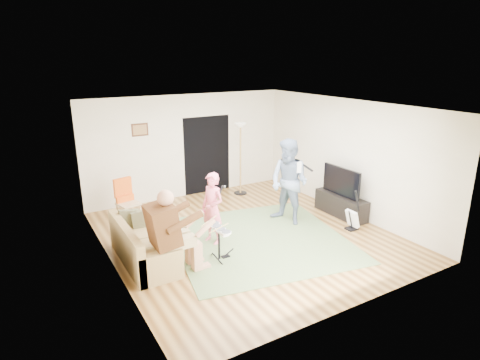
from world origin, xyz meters
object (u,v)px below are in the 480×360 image
(sofa, at_px, (140,249))
(drum_kit, at_px, (219,245))
(torchiere_lamp, at_px, (240,146))
(singer, at_px, (212,209))
(television, at_px, (341,181))
(guitarist, at_px, (289,182))
(dining_chair, at_px, (128,207))
(tv_cabinet, at_px, (341,205))
(guitar_spare, at_px, (353,218))

(sofa, relative_size, drum_kit, 2.86)
(drum_kit, distance_m, torchiere_lamp, 3.92)
(singer, relative_size, television, 1.30)
(guitarist, height_order, television, guitarist)
(television, bearing_deg, sofa, 177.98)
(drum_kit, bearing_deg, television, 7.96)
(sofa, bearing_deg, guitarist, 2.11)
(singer, relative_size, dining_chair, 1.42)
(singer, bearing_deg, tv_cabinet, 67.94)
(drum_kit, height_order, tv_cabinet, drum_kit)
(sofa, bearing_deg, tv_cabinet, -2.00)
(drum_kit, xyz_separation_m, guitarist, (2.16, 0.78, 0.67))
(sofa, bearing_deg, drum_kit, -26.84)
(dining_chair, height_order, tv_cabinet, dining_chair)
(guitarist, relative_size, tv_cabinet, 1.37)
(guitar_spare, bearing_deg, guitarist, 133.00)
(guitarist, distance_m, tv_cabinet, 1.54)
(singer, bearing_deg, torchiere_lamp, 121.12)
(drum_kit, distance_m, television, 3.53)
(guitar_spare, relative_size, tv_cabinet, 0.64)
(torchiere_lamp, bearing_deg, guitarist, -92.06)
(guitarist, height_order, tv_cabinet, guitarist)
(dining_chair, relative_size, tv_cabinet, 0.73)
(guitar_spare, relative_size, television, 0.80)
(drum_kit, bearing_deg, guitarist, 19.76)
(sofa, distance_m, drum_kit, 1.44)
(singer, distance_m, guitarist, 1.94)
(sofa, xyz_separation_m, television, (4.73, -0.17, 0.59))
(tv_cabinet, bearing_deg, singer, 175.95)
(guitar_spare, distance_m, dining_chair, 4.97)
(guitarist, bearing_deg, guitar_spare, 25.20)
(dining_chair, height_order, television, television)
(torchiere_lamp, xyz_separation_m, tv_cabinet, (1.26, -2.56, -1.08))
(sofa, xyz_separation_m, tv_cabinet, (4.78, -0.17, -0.01))
(drum_kit, bearing_deg, dining_chair, 110.40)
(drum_kit, relative_size, tv_cabinet, 0.47)
(sofa, distance_m, torchiere_lamp, 4.39)
(sofa, xyz_separation_m, dining_chair, (0.33, 1.93, 0.11))
(torchiere_lamp, xyz_separation_m, dining_chair, (-3.20, -0.46, -0.97))
(torchiere_lamp, bearing_deg, tv_cabinet, -63.81)
(singer, distance_m, torchiere_lamp, 3.13)
(dining_chair, xyz_separation_m, tv_cabinet, (4.46, -2.09, -0.12))
(drum_kit, xyz_separation_m, singer, (0.23, 0.71, 0.44))
(guitarist, height_order, dining_chair, guitarist)
(guitarist, xyz_separation_m, television, (1.29, -0.29, -0.11))
(sofa, distance_m, singer, 1.59)
(guitarist, distance_m, torchiere_lamp, 2.29)
(dining_chair, bearing_deg, guitarist, -44.18)
(guitar_spare, distance_m, television, 1.00)
(drum_kit, xyz_separation_m, guitar_spare, (3.13, -0.26, -0.03))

